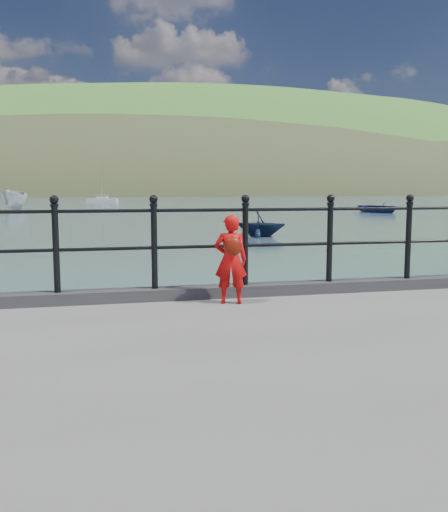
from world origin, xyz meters
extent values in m
plane|color=#2D4251|center=(0.00, 0.00, 0.00)|extent=(600.00, 600.00, 0.00)
cube|color=#28282B|center=(0.00, -0.15, 1.07)|extent=(60.00, 0.30, 0.15)
cylinder|color=black|center=(0.00, -0.15, 1.67)|extent=(18.00, 0.04, 0.04)
cylinder|color=black|center=(0.00, -0.15, 2.15)|extent=(18.00, 0.04, 0.04)
cylinder|color=black|center=(-1.80, -0.15, 1.67)|extent=(0.08, 0.08, 1.05)
sphere|color=black|center=(-1.80, -0.15, 2.29)|extent=(0.11, 0.11, 0.11)
cylinder|color=black|center=(-0.60, -0.15, 1.67)|extent=(0.08, 0.08, 1.05)
sphere|color=black|center=(-0.60, -0.15, 2.29)|extent=(0.11, 0.11, 0.11)
cylinder|color=black|center=(0.60, -0.15, 1.67)|extent=(0.08, 0.08, 1.05)
sphere|color=black|center=(0.60, -0.15, 2.29)|extent=(0.11, 0.11, 0.11)
cylinder|color=black|center=(1.80, -0.15, 1.67)|extent=(0.08, 0.08, 1.05)
sphere|color=black|center=(1.80, -0.15, 2.29)|extent=(0.11, 0.11, 0.11)
cylinder|color=black|center=(3.00, -0.15, 1.67)|extent=(0.08, 0.08, 1.05)
sphere|color=black|center=(3.00, -0.15, 2.29)|extent=(0.11, 0.11, 0.11)
ellipsoid|color=#333A21|center=(20.00, 195.00, -15.40)|extent=(400.00, 100.00, 88.00)
ellipsoid|color=#387026|center=(60.00, 255.00, -27.30)|extent=(600.00, 180.00, 156.00)
cube|color=silver|center=(-12.00, 181.00, 3.00)|extent=(9.00, 6.00, 6.00)
cube|color=#4C4744|center=(-12.00, 181.00, 7.00)|extent=(9.50, 6.50, 2.00)
cube|color=silver|center=(18.00, 181.00, 3.00)|extent=(9.00, 6.00, 6.00)
cube|color=#4C4744|center=(18.00, 181.00, 7.00)|extent=(9.50, 6.50, 2.00)
cube|color=silver|center=(45.00, 181.00, 3.00)|extent=(9.00, 6.00, 6.00)
cube|color=#4C4744|center=(45.00, 181.00, 7.00)|extent=(9.50, 6.50, 2.00)
imported|color=red|center=(0.30, -0.57, 1.55)|extent=(0.45, 0.35, 1.10)
ellipsoid|color=red|center=(0.30, -0.70, 1.73)|extent=(0.22, 0.11, 0.23)
imported|color=navy|center=(26.25, 42.86, 0.54)|extent=(4.63, 5.80, 1.07)
imported|color=silver|center=(-10.53, 57.65, 1.14)|extent=(3.08, 6.15, 2.27)
imported|color=#0D1A32|center=(6.65, 19.21, 0.66)|extent=(3.28, 3.18, 1.32)
cube|color=beige|center=(-0.79, 89.96, 0.25)|extent=(5.58, 3.08, 0.90)
cube|color=beige|center=(-0.79, 89.96, 0.75)|extent=(2.11, 1.62, 0.50)
cylinder|color=#A5A5A8|center=(-0.79, 89.96, 4.26)|extent=(0.10, 0.10, 7.12)
cylinder|color=#A5A5A8|center=(-0.79, 89.96, 1.30)|extent=(2.32, 0.75, 0.06)
camera|label=1|loc=(-1.27, -7.02, 2.43)|focal=38.00mm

